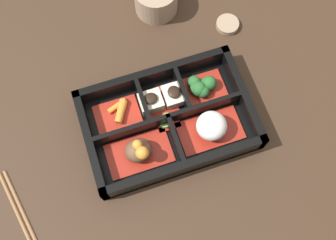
% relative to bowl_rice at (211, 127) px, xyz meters
% --- Properties ---
extents(ground_plane, '(3.00, 3.00, 0.00)m').
position_rel_bowl_rice_xyz_m(ground_plane, '(0.07, -0.04, -0.03)').
color(ground_plane, '#382619').
extents(bento_base, '(0.31, 0.20, 0.01)m').
position_rel_bowl_rice_xyz_m(bento_base, '(0.07, -0.04, -0.03)').
color(bento_base, black).
rests_on(bento_base, ground_plane).
extents(bento_rim, '(0.31, 0.20, 0.05)m').
position_rel_bowl_rice_xyz_m(bento_rim, '(0.07, -0.04, -0.01)').
color(bento_rim, black).
rests_on(bento_rim, ground_plane).
extents(bowl_rice, '(0.12, 0.07, 0.05)m').
position_rel_bowl_rice_xyz_m(bowl_rice, '(0.00, 0.00, 0.00)').
color(bowl_rice, maroon).
rests_on(bowl_rice, bento_base).
extents(bowl_stew, '(0.12, 0.07, 0.06)m').
position_rel_bowl_rice_xyz_m(bowl_stew, '(0.14, 0.00, -0.00)').
color(bowl_stew, maroon).
rests_on(bowl_stew, bento_base).
extents(bowl_greens, '(0.08, 0.06, 0.03)m').
position_rel_bowl_rice_xyz_m(bowl_greens, '(-0.01, -0.08, -0.01)').
color(bowl_greens, maroon).
rests_on(bowl_greens, bento_base).
extents(bowl_tofu, '(0.09, 0.06, 0.04)m').
position_rel_bowl_rice_xyz_m(bowl_tofu, '(0.07, -0.09, -0.01)').
color(bowl_tofu, maroon).
rests_on(bowl_tofu, bento_base).
extents(bowl_carrots, '(0.08, 0.06, 0.02)m').
position_rel_bowl_rice_xyz_m(bowl_carrots, '(0.15, -0.09, -0.02)').
color(bowl_carrots, maroon).
rests_on(bowl_carrots, bento_base).
extents(bowl_pickles, '(0.04, 0.03, 0.01)m').
position_rel_bowl_rice_xyz_m(bowl_pickles, '(0.07, -0.04, -0.02)').
color(bowl_pickles, maroon).
rests_on(bowl_pickles, bento_base).
extents(chopsticks, '(0.06, 0.20, 0.01)m').
position_rel_bowl_rice_xyz_m(chopsticks, '(0.37, 0.05, -0.03)').
color(chopsticks, brown).
rests_on(chopsticks, ground_plane).
extents(sauce_dish, '(0.05, 0.05, 0.01)m').
position_rel_bowl_rice_xyz_m(sauce_dish, '(-0.12, -0.21, -0.03)').
color(sauce_dish, gray).
rests_on(sauce_dish, ground_plane).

